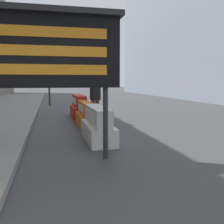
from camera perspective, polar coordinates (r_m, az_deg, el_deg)
message_board at (r=4.94m, az=-13.33°, el=13.00°), size 2.65×0.36×2.79m
jersey_barrier_white at (r=6.71m, az=-3.13°, el=-3.02°), size 0.63×1.95×0.86m
jersey_barrier_orange_near at (r=8.94m, az=-5.71°, el=-0.72°), size 0.54×1.85×0.81m
jersey_barrier_red_striped at (r=11.00m, az=-7.15°, el=0.95°), size 0.64×2.00×0.94m
traffic_cone_near at (r=14.13m, az=-5.54°, el=2.00°), size 0.40×0.40×0.71m
traffic_cone_mid at (r=12.11m, az=-2.98°, el=1.28°), size 0.41×0.41×0.73m
traffic_light_near_curb at (r=16.74m, az=-13.67°, el=11.23°), size 0.28×0.44×3.96m
pedestrian_worker at (r=9.36m, az=-3.69°, el=3.73°), size 0.32×0.48×1.73m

